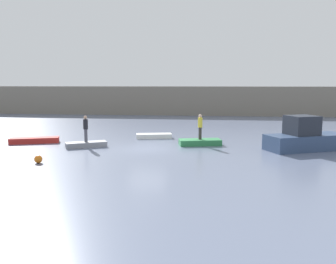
{
  "coord_description": "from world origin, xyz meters",
  "views": [
    {
      "loc": [
        4.23,
        -23.79,
        4.4
      ],
      "look_at": [
        0.94,
        3.9,
        0.62
      ],
      "focal_mm": 38.84,
      "sensor_mm": 36.0,
      "label": 1
    }
  ],
  "objects_px": {
    "rowboat_grey": "(86,145)",
    "person_dark_shirt": "(86,127)",
    "rowboat_red": "(34,140)",
    "rowboat_white": "(154,136)",
    "motorboat": "(306,138)",
    "mooring_buoy": "(38,159)",
    "person_yellow_shirt": "(200,125)",
    "rowboat_green": "(200,142)"
  },
  "relations": [
    {
      "from": "rowboat_red",
      "to": "rowboat_grey",
      "type": "xyz_separation_m",
      "value": [
        4.39,
        -1.25,
        -0.02
      ]
    },
    {
      "from": "rowboat_red",
      "to": "rowboat_grey",
      "type": "bearing_deg",
      "value": -35.24
    },
    {
      "from": "rowboat_white",
      "to": "person_yellow_shirt",
      "type": "bearing_deg",
      "value": -49.42
    },
    {
      "from": "rowboat_white",
      "to": "person_dark_shirt",
      "type": "height_order",
      "value": "person_dark_shirt"
    },
    {
      "from": "rowboat_grey",
      "to": "person_dark_shirt",
      "type": "relative_size",
      "value": 1.52
    },
    {
      "from": "motorboat",
      "to": "mooring_buoy",
      "type": "relative_size",
      "value": 13.27
    },
    {
      "from": "rowboat_green",
      "to": "person_dark_shirt",
      "type": "distance_m",
      "value": 8.06
    },
    {
      "from": "rowboat_white",
      "to": "rowboat_green",
      "type": "xyz_separation_m",
      "value": [
        3.78,
        -2.88,
        0.03
      ]
    },
    {
      "from": "person_dark_shirt",
      "to": "rowboat_grey",
      "type": "bearing_deg",
      "value": 0.0
    },
    {
      "from": "motorboat",
      "to": "mooring_buoy",
      "type": "height_order",
      "value": "motorboat"
    },
    {
      "from": "rowboat_white",
      "to": "mooring_buoy",
      "type": "bearing_deg",
      "value": -128.67
    },
    {
      "from": "person_yellow_shirt",
      "to": "mooring_buoy",
      "type": "height_order",
      "value": "person_yellow_shirt"
    },
    {
      "from": "rowboat_grey",
      "to": "mooring_buoy",
      "type": "relative_size",
      "value": 6.24
    },
    {
      "from": "motorboat",
      "to": "person_yellow_shirt",
      "type": "height_order",
      "value": "motorboat"
    },
    {
      "from": "motorboat",
      "to": "mooring_buoy",
      "type": "distance_m",
      "value": 16.76
    },
    {
      "from": "rowboat_green",
      "to": "person_yellow_shirt",
      "type": "bearing_deg",
      "value": 167.1
    },
    {
      "from": "motorboat",
      "to": "rowboat_white",
      "type": "height_order",
      "value": "motorboat"
    },
    {
      "from": "rowboat_white",
      "to": "person_yellow_shirt",
      "type": "relative_size",
      "value": 1.57
    },
    {
      "from": "person_yellow_shirt",
      "to": "mooring_buoy",
      "type": "bearing_deg",
      "value": -141.31
    },
    {
      "from": "person_dark_shirt",
      "to": "rowboat_white",
      "type": "bearing_deg",
      "value": 49.33
    },
    {
      "from": "person_yellow_shirt",
      "to": "motorboat",
      "type": "bearing_deg",
      "value": -8.46
    },
    {
      "from": "rowboat_grey",
      "to": "person_dark_shirt",
      "type": "distance_m",
      "value": 1.2
    },
    {
      "from": "motorboat",
      "to": "person_dark_shirt",
      "type": "bearing_deg",
      "value": -177.13
    },
    {
      "from": "person_yellow_shirt",
      "to": "rowboat_white",
      "type": "bearing_deg",
      "value": 142.71
    },
    {
      "from": "rowboat_red",
      "to": "person_dark_shirt",
      "type": "relative_size",
      "value": 1.91
    },
    {
      "from": "rowboat_red",
      "to": "rowboat_white",
      "type": "xyz_separation_m",
      "value": [
        8.39,
        3.41,
        -0.02
      ]
    },
    {
      "from": "rowboat_green",
      "to": "person_yellow_shirt",
      "type": "relative_size",
      "value": 1.63
    },
    {
      "from": "rowboat_red",
      "to": "person_yellow_shirt",
      "type": "bearing_deg",
      "value": -16.89
    },
    {
      "from": "rowboat_grey",
      "to": "rowboat_white",
      "type": "height_order",
      "value": "rowboat_grey"
    },
    {
      "from": "rowboat_red",
      "to": "person_dark_shirt",
      "type": "xyz_separation_m",
      "value": [
        4.39,
        -1.25,
        1.18
      ]
    },
    {
      "from": "rowboat_red",
      "to": "person_yellow_shirt",
      "type": "distance_m",
      "value": 12.24
    },
    {
      "from": "rowboat_green",
      "to": "person_yellow_shirt",
      "type": "distance_m",
      "value": 1.21
    },
    {
      "from": "rowboat_white",
      "to": "mooring_buoy",
      "type": "distance_m",
      "value": 11.0
    },
    {
      "from": "rowboat_grey",
      "to": "person_yellow_shirt",
      "type": "distance_m",
      "value": 8.07
    },
    {
      "from": "motorboat",
      "to": "person_yellow_shirt",
      "type": "bearing_deg",
      "value": 171.54
    },
    {
      "from": "person_dark_shirt",
      "to": "mooring_buoy",
      "type": "bearing_deg",
      "value": -99.99
    },
    {
      "from": "rowboat_green",
      "to": "rowboat_red",
      "type": "bearing_deg",
      "value": 169.6
    },
    {
      "from": "motorboat",
      "to": "rowboat_red",
      "type": "relative_size",
      "value": 1.7
    },
    {
      "from": "mooring_buoy",
      "to": "rowboat_white",
      "type": "bearing_deg",
      "value": 63.46
    },
    {
      "from": "rowboat_grey",
      "to": "rowboat_green",
      "type": "height_order",
      "value": "rowboat_green"
    },
    {
      "from": "motorboat",
      "to": "rowboat_white",
      "type": "xyz_separation_m",
      "value": [
        -10.76,
        3.92,
        -0.62
      ]
    },
    {
      "from": "motorboat",
      "to": "rowboat_grey",
      "type": "xyz_separation_m",
      "value": [
        -14.76,
        -0.74,
        -0.62
      ]
    }
  ]
}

